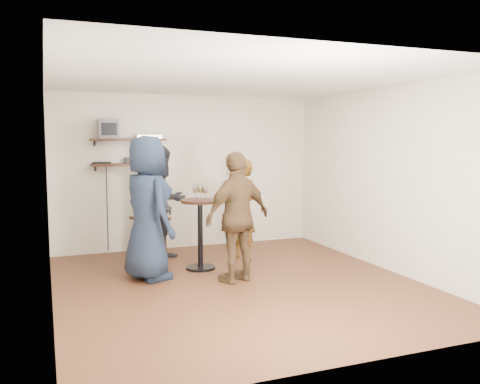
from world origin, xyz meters
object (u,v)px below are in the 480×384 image
at_px(person_dark, 162,203).
at_px(dvd_deck, 148,137).
at_px(side_table, 150,223).
at_px(drinks_table, 200,225).
at_px(crt_monitor, 108,129).
at_px(person_plaid, 242,210).
at_px(person_brown, 238,217).
at_px(radio, 131,160).
at_px(person_navy, 147,208).

bearing_deg(person_dark, dvd_deck, 69.20).
relative_size(side_table, drinks_table, 0.60).
relative_size(crt_monitor, drinks_table, 0.32).
bearing_deg(dvd_deck, person_dark, -84.11).
height_order(side_table, person_plaid, person_plaid).
bearing_deg(dvd_deck, person_plaid, -41.84).
xyz_separation_m(drinks_table, person_brown, (0.27, -0.80, 0.21)).
xyz_separation_m(radio, person_navy, (-0.07, -1.67, -0.56)).
relative_size(drinks_table, person_plaid, 0.64).
distance_m(radio, person_navy, 1.76).
relative_size(drinks_table, person_navy, 0.53).
height_order(crt_monitor, dvd_deck, crt_monitor).
height_order(person_navy, person_brown, person_navy).
bearing_deg(person_navy, side_table, -29.66).
distance_m(drinks_table, person_navy, 0.90).
height_order(radio, person_brown, person_brown).
bearing_deg(person_brown, dvd_deck, -90.89).
bearing_deg(radio, person_plaid, -35.99).
distance_m(crt_monitor, person_plaid, 2.49).
height_order(person_dark, person_navy, person_navy).
bearing_deg(person_brown, person_plaid, -133.06).
bearing_deg(side_table, crt_monitor, 160.80).
bearing_deg(person_brown, crt_monitor, -77.34).
bearing_deg(radio, person_dark, -62.11).
height_order(person_plaid, person_navy, person_navy).
xyz_separation_m(dvd_deck, radio, (-0.28, 0.00, -0.38)).
xyz_separation_m(crt_monitor, person_navy, (0.28, -1.67, -1.06)).
xyz_separation_m(drinks_table, person_plaid, (0.77, 0.32, 0.14)).
relative_size(crt_monitor, person_navy, 0.17).
height_order(person_dark, person_brown, person_dark).
relative_size(dvd_deck, person_navy, 0.21).
height_order(dvd_deck, person_dark, dvd_deck).
distance_m(crt_monitor, radio, 0.61).
relative_size(crt_monitor, person_plaid, 0.21).
distance_m(drinks_table, person_plaid, 0.85).
bearing_deg(person_plaid, side_table, -147.78).
xyz_separation_m(dvd_deck, person_brown, (0.72, -2.21, -1.05)).
xyz_separation_m(radio, drinks_table, (0.73, -1.42, -0.87)).
height_order(dvd_deck, side_table, dvd_deck).
height_order(drinks_table, person_brown, person_brown).
bearing_deg(person_brown, person_navy, -45.65).
height_order(crt_monitor, person_brown, crt_monitor).
bearing_deg(drinks_table, dvd_deck, 107.47).
distance_m(dvd_deck, side_table, 1.41).
bearing_deg(side_table, radio, 139.43).
distance_m(dvd_deck, person_brown, 2.55).
relative_size(crt_monitor, person_brown, 0.19).
distance_m(person_plaid, person_navy, 1.69).
xyz_separation_m(crt_monitor, radio, (0.35, 0.00, -0.50)).
bearing_deg(person_navy, crt_monitor, -7.90).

